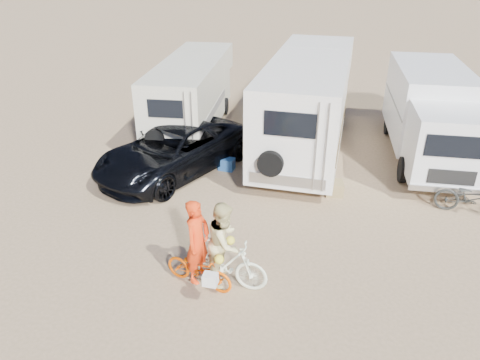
% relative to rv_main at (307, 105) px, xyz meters
% --- Properties ---
extents(ground, '(140.00, 140.00, 0.00)m').
position_rel_rv_main_xyz_m(ground, '(0.02, -6.56, -1.60)').
color(ground, '#A0825F').
rests_on(ground, ground).
extents(rv_main, '(2.61, 8.46, 3.20)m').
position_rel_rv_main_xyz_m(rv_main, '(0.00, 0.00, 0.00)').
color(rv_main, silver).
rests_on(rv_main, ground).
extents(rv_left, '(2.77, 7.14, 2.73)m').
position_rel_rv_main_xyz_m(rv_left, '(-4.48, 0.64, -0.23)').
color(rv_left, white).
rests_on(rv_left, ground).
extents(box_truck, '(2.73, 6.89, 2.89)m').
position_rel_rv_main_xyz_m(box_truck, '(4.12, 0.09, -0.16)').
color(box_truck, silver).
rests_on(box_truck, ground).
extents(dark_suv, '(4.53, 6.01, 1.52)m').
position_rel_rv_main_xyz_m(dark_suv, '(-3.85, -3.02, -0.84)').
color(dark_suv, black).
rests_on(dark_suv, ground).
extents(bike_man, '(1.68, 0.92, 0.84)m').
position_rel_rv_main_xyz_m(bike_man, '(-1.33, -8.14, -1.18)').
color(bike_man, '#EB5100').
rests_on(bike_man, ground).
extents(bike_woman, '(1.91, 0.66, 1.13)m').
position_rel_rv_main_xyz_m(bike_woman, '(-0.78, -8.01, -1.04)').
color(bike_woman, silver).
rests_on(bike_woman, ground).
extents(rider_man, '(0.60, 0.78, 1.89)m').
position_rel_rv_main_xyz_m(rider_man, '(-1.33, -8.14, -0.65)').
color(rider_man, red).
rests_on(rider_man, ground).
extents(rider_woman, '(0.76, 0.95, 1.85)m').
position_rel_rv_main_xyz_m(rider_woman, '(-0.78, -8.01, -0.68)').
color(rider_woman, '#D6C885').
rests_on(rider_woman, ground).
extents(bike_parked, '(1.99, 0.95, 1.00)m').
position_rel_rv_main_xyz_m(bike_parked, '(4.92, -3.60, -1.10)').
color(bike_parked, '#272926').
rests_on(bike_parked, ground).
extents(cooler, '(0.52, 0.40, 0.39)m').
position_rel_rv_main_xyz_m(cooler, '(-2.26, -2.50, -1.40)').
color(cooler, '#265496').
rests_on(cooler, ground).
extents(crate, '(0.59, 0.59, 0.40)m').
position_rel_rv_main_xyz_m(crate, '(1.25, -3.36, -1.40)').
color(crate, olive).
rests_on(crate, ground).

